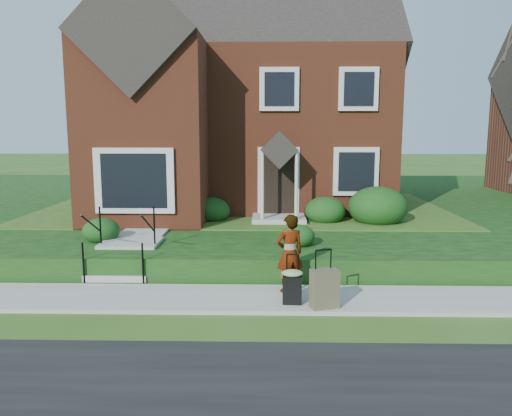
{
  "coord_description": "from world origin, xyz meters",
  "views": [
    {
      "loc": [
        0.84,
        -9.58,
        3.4
      ],
      "look_at": [
        0.58,
        2.0,
        1.57
      ],
      "focal_mm": 35.0,
      "sensor_mm": 36.0,
      "label": 1
    }
  ],
  "objects_px": {
    "woman": "(290,253)",
    "suitcase_olive": "(324,289)",
    "front_steps": "(126,254)",
    "suitcase_black": "(292,285)"
  },
  "relations": [
    {
      "from": "front_steps",
      "to": "suitcase_black",
      "type": "xyz_separation_m",
      "value": [
        3.83,
        -2.22,
        -0.02
      ]
    },
    {
      "from": "front_steps",
      "to": "suitcase_olive",
      "type": "xyz_separation_m",
      "value": [
        4.42,
        -2.42,
        -0.02
      ]
    },
    {
      "from": "front_steps",
      "to": "suitcase_olive",
      "type": "bearing_deg",
      "value": -28.68
    },
    {
      "from": "woman",
      "to": "suitcase_black",
      "type": "xyz_separation_m",
      "value": [
        0.02,
        -0.74,
        -0.43
      ]
    },
    {
      "from": "front_steps",
      "to": "suitcase_black",
      "type": "height_order",
      "value": "front_steps"
    },
    {
      "from": "woman",
      "to": "suitcase_black",
      "type": "distance_m",
      "value": 0.86
    },
    {
      "from": "woman",
      "to": "suitcase_olive",
      "type": "bearing_deg",
      "value": 102.9
    },
    {
      "from": "suitcase_black",
      "to": "suitcase_olive",
      "type": "distance_m",
      "value": 0.63
    },
    {
      "from": "woman",
      "to": "suitcase_black",
      "type": "relative_size",
      "value": 1.67
    },
    {
      "from": "woman",
      "to": "suitcase_olive",
      "type": "distance_m",
      "value": 1.2
    }
  ]
}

